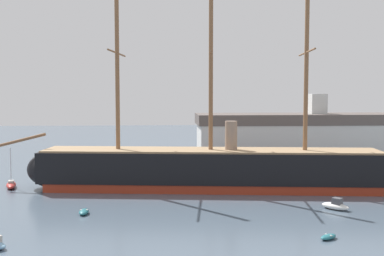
{
  "coord_description": "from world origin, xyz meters",
  "views": [
    {
      "loc": [
        -2.17,
        -22.23,
        15.05
      ],
      "look_at": [
        1.66,
        34.44,
        10.85
      ],
      "focal_mm": 44.79,
      "sensor_mm": 36.0,
      "label": 1
    }
  ],
  "objects_px": {
    "dinghy_mid_right": "(328,237)",
    "dinghy_alongside_bow": "(84,212)",
    "sailboat_far_left": "(11,185)",
    "tall_ship": "(211,168)",
    "dinghy_far_right": "(358,185)",
    "motorboat_alongside_stern": "(335,205)",
    "dockside_warehouse_right": "(307,140)"
  },
  "relations": [
    {
      "from": "tall_ship",
      "to": "dinghy_alongside_bow",
      "type": "relative_size",
      "value": 24.34
    },
    {
      "from": "tall_ship",
      "to": "sailboat_far_left",
      "type": "xyz_separation_m",
      "value": [
        -31.38,
        3.36,
        -2.78
      ]
    },
    {
      "from": "sailboat_far_left",
      "to": "dinghy_far_right",
      "type": "xyz_separation_m",
      "value": [
        55.2,
        -2.91,
        -0.22
      ]
    },
    {
      "from": "dinghy_far_right",
      "to": "dinghy_alongside_bow",
      "type": "bearing_deg",
      "value": -160.53
    },
    {
      "from": "tall_ship",
      "to": "sailboat_far_left",
      "type": "distance_m",
      "value": 31.68
    },
    {
      "from": "dinghy_far_right",
      "to": "dockside_warehouse_right",
      "type": "distance_m",
      "value": 22.52
    },
    {
      "from": "tall_ship",
      "to": "dockside_warehouse_right",
      "type": "bearing_deg",
      "value": 45.12
    },
    {
      "from": "dinghy_mid_right",
      "to": "dinghy_alongside_bow",
      "type": "distance_m",
      "value": 29.27
    },
    {
      "from": "dockside_warehouse_right",
      "to": "sailboat_far_left",
      "type": "bearing_deg",
      "value": -160.51
    },
    {
      "from": "dinghy_far_right",
      "to": "motorboat_alongside_stern",
      "type": "bearing_deg",
      "value": -122.43
    },
    {
      "from": "tall_ship",
      "to": "dinghy_mid_right",
      "type": "height_order",
      "value": "tall_ship"
    },
    {
      "from": "sailboat_far_left",
      "to": "tall_ship",
      "type": "bearing_deg",
      "value": -6.11
    },
    {
      "from": "motorboat_alongside_stern",
      "to": "dockside_warehouse_right",
      "type": "xyz_separation_m",
      "value": [
        7.5,
        36.19,
        4.82
      ]
    },
    {
      "from": "dinghy_mid_right",
      "to": "dinghy_alongside_bow",
      "type": "xyz_separation_m",
      "value": [
        -26.69,
        12.02,
        0.05
      ]
    },
    {
      "from": "motorboat_alongside_stern",
      "to": "dinghy_far_right",
      "type": "xyz_separation_m",
      "value": [
        9.09,
        14.3,
        -0.23
      ]
    },
    {
      "from": "dinghy_far_right",
      "to": "dockside_warehouse_right",
      "type": "xyz_separation_m",
      "value": [
        -1.59,
        21.88,
        5.05
      ]
    },
    {
      "from": "tall_ship",
      "to": "motorboat_alongside_stern",
      "type": "relative_size",
      "value": 16.73
    },
    {
      "from": "dockside_warehouse_right",
      "to": "dinghy_far_right",
      "type": "bearing_deg",
      "value": -85.84
    },
    {
      "from": "motorboat_alongside_stern",
      "to": "dinghy_far_right",
      "type": "distance_m",
      "value": 16.95
    },
    {
      "from": "dinghy_alongside_bow",
      "to": "dockside_warehouse_right",
      "type": "bearing_deg",
      "value": 42.66
    },
    {
      "from": "tall_ship",
      "to": "dockside_warehouse_right",
      "type": "relative_size",
      "value": 1.29
    },
    {
      "from": "motorboat_alongside_stern",
      "to": "dockside_warehouse_right",
      "type": "height_order",
      "value": "dockside_warehouse_right"
    },
    {
      "from": "tall_ship",
      "to": "motorboat_alongside_stern",
      "type": "distance_m",
      "value": 20.42
    },
    {
      "from": "dinghy_mid_right",
      "to": "dinghy_far_right",
      "type": "height_order",
      "value": "dinghy_far_right"
    },
    {
      "from": "dinghy_mid_right",
      "to": "dockside_warehouse_right",
      "type": "xyz_separation_m",
      "value": [
        12.83,
        48.44,
        5.1
      ]
    },
    {
      "from": "dinghy_mid_right",
      "to": "dinghy_alongside_bow",
      "type": "bearing_deg",
      "value": 155.76
    },
    {
      "from": "dinghy_alongside_bow",
      "to": "dockside_warehouse_right",
      "type": "xyz_separation_m",
      "value": [
        39.53,
        36.42,
        5.06
      ]
    },
    {
      "from": "motorboat_alongside_stern",
      "to": "dockside_warehouse_right",
      "type": "distance_m",
      "value": 37.27
    },
    {
      "from": "tall_ship",
      "to": "dinghy_mid_right",
      "type": "relative_size",
      "value": 26.67
    },
    {
      "from": "tall_ship",
      "to": "sailboat_far_left",
      "type": "relative_size",
      "value": 9.98
    },
    {
      "from": "dinghy_mid_right",
      "to": "motorboat_alongside_stern",
      "type": "distance_m",
      "value": 13.36
    },
    {
      "from": "dinghy_mid_right",
      "to": "sailboat_far_left",
      "type": "xyz_separation_m",
      "value": [
        -40.78,
        29.47,
        0.27
      ]
    }
  ]
}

